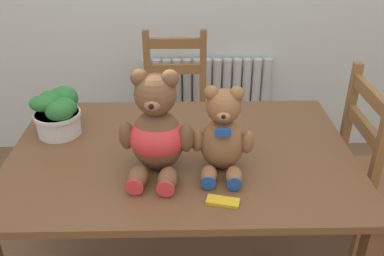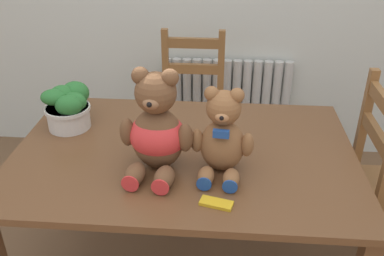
{
  "view_description": "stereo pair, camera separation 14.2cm",
  "coord_description": "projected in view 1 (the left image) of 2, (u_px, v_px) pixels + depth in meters",
  "views": [
    {
      "loc": [
        0.01,
        -1.04,
        1.68
      ],
      "look_at": [
        0.04,
        0.36,
        0.91
      ],
      "focal_mm": 40.0,
      "sensor_mm": 36.0,
      "label": 1
    },
    {
      "loc": [
        0.15,
        -1.03,
        1.68
      ],
      "look_at": [
        0.04,
        0.36,
        0.91
      ],
      "focal_mm": 40.0,
      "sensor_mm": 36.0,
      "label": 2
    }
  ],
  "objects": [
    {
      "name": "potted_plant",
      "position": [
        58.0,
        112.0,
        1.87
      ],
      "size": [
        0.21,
        0.23,
        0.19
      ],
      "color": "beige",
      "rests_on": "dining_table"
    },
    {
      "name": "wooden_chair_behind",
      "position": [
        176.0,
        119.0,
        2.65
      ],
      "size": [
        0.38,
        0.43,
        0.98
      ],
      "rotation": [
        0.0,
        0.0,
        3.14
      ],
      "color": "brown",
      "rests_on": "ground_plane"
    },
    {
      "name": "teddy_bear_right",
      "position": [
        223.0,
        135.0,
        1.6
      ],
      "size": [
        0.24,
        0.25,
        0.34
      ],
      "rotation": [
        0.0,
        0.0,
        3.05
      ],
      "color": "brown",
      "rests_on": "dining_table"
    },
    {
      "name": "chocolate_bar",
      "position": [
        223.0,
        201.0,
        1.48
      ],
      "size": [
        0.12,
        0.08,
        0.01
      ],
      "primitive_type": "cube",
      "rotation": [
        0.0,
        0.0,
        -0.25
      ],
      "color": "gold",
      "rests_on": "dining_table"
    },
    {
      "name": "radiator",
      "position": [
        206.0,
        110.0,
        3.06
      ],
      "size": [
        0.89,
        0.1,
        0.7
      ],
      "color": "beige",
      "rests_on": "ground_plane"
    },
    {
      "name": "wooden_chair_side",
      "position": [
        384.0,
        176.0,
        2.08
      ],
      "size": [
        0.45,
        0.41,
        0.99
      ],
      "rotation": [
        0.0,
        0.0,
        -1.57
      ],
      "color": "brown",
      "rests_on": "ground_plane"
    },
    {
      "name": "dining_table",
      "position": [
        181.0,
        168.0,
        1.83
      ],
      "size": [
        1.42,
        0.96,
        0.74
      ],
      "color": "brown",
      "rests_on": "ground_plane"
    },
    {
      "name": "teddy_bear_left",
      "position": [
        157.0,
        132.0,
        1.59
      ],
      "size": [
        0.29,
        0.3,
        0.41
      ],
      "rotation": [
        0.0,
        0.0,
        3.03
      ],
      "color": "brown",
      "rests_on": "dining_table"
    }
  ]
}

